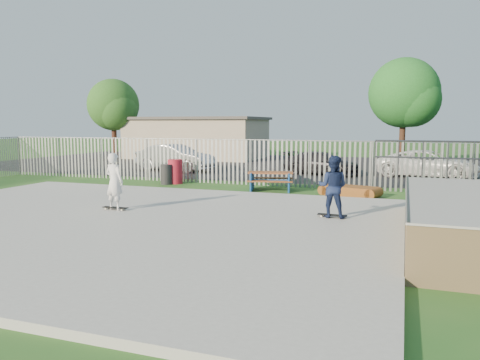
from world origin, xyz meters
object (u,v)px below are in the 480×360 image
(trash_bin_red, at_px, (175,172))
(skater_navy, at_px, (333,187))
(tree_left, at_px, (113,105))
(tree_mid, at_px, (404,93))
(car_silver, at_px, (175,158))
(trash_bin_grey, at_px, (167,174))
(funbox, at_px, (350,191))
(picnic_table, at_px, (270,181))
(car_white, at_px, (428,164))
(skater_white, at_px, (114,181))
(car_dark, at_px, (322,163))

(trash_bin_red, distance_m, skater_navy, 10.02)
(tree_left, xyz_separation_m, tree_mid, (21.29, 1.02, 0.52))
(trash_bin_red, distance_m, car_silver, 5.54)
(trash_bin_grey, height_order, car_silver, car_silver)
(trash_bin_red, relative_size, trash_bin_grey, 1.23)
(funbox, bearing_deg, trash_bin_red, -170.58)
(tree_mid, height_order, skater_navy, tree_mid)
(picnic_table, relative_size, skater_navy, 1.22)
(car_white, height_order, tree_mid, tree_mid)
(tree_mid, xyz_separation_m, skater_navy, (-1.61, -19.56, -3.65))
(skater_navy, bearing_deg, funbox, -84.87)
(tree_mid, height_order, skater_white, tree_mid)
(trash_bin_red, distance_m, trash_bin_grey, 0.44)
(car_white, distance_m, tree_left, 23.67)
(funbox, distance_m, skater_white, 8.70)
(car_silver, distance_m, car_dark, 8.21)
(funbox, xyz_separation_m, tree_mid, (1.68, 14.54, 4.46))
(tree_mid, bearing_deg, car_white, -79.30)
(tree_left, height_order, tree_mid, tree_mid)
(trash_bin_red, bearing_deg, car_white, 30.44)
(picnic_table, relative_size, funbox, 1.01)
(car_silver, bearing_deg, skater_navy, -128.19)
(picnic_table, height_order, car_white, car_white)
(car_silver, height_order, car_dark, car_silver)
(skater_navy, bearing_deg, tree_mid, -90.36)
(funbox, distance_m, tree_mid, 15.30)
(skater_navy, bearing_deg, car_white, -98.92)
(picnic_table, xyz_separation_m, car_white, (6.24, 7.03, 0.31))
(trash_bin_grey, relative_size, skater_white, 0.53)
(trash_bin_red, bearing_deg, skater_navy, -37.44)
(tree_mid, bearing_deg, skater_navy, -94.70)
(tree_mid, bearing_deg, trash_bin_grey, -125.40)
(tree_mid, xyz_separation_m, skater_white, (-7.89, -20.58, -3.65))
(trash_bin_grey, relative_size, car_silver, 0.20)
(car_silver, bearing_deg, car_dark, -75.05)
(trash_bin_red, distance_m, skater_white, 7.31)
(tree_left, relative_size, skater_white, 3.61)
(car_white, distance_m, skater_white, 16.36)
(trash_bin_grey, distance_m, tree_left, 17.57)
(funbox, height_order, tree_left, tree_left)
(car_dark, bearing_deg, car_silver, 111.29)
(picnic_table, height_order, car_dark, car_dark)
(car_silver, height_order, car_white, car_silver)
(trash_bin_red, xyz_separation_m, car_white, (10.89, 6.40, 0.15))
(tree_left, distance_m, tree_mid, 21.32)
(trash_bin_red, bearing_deg, picnic_table, -7.72)
(tree_left, xyz_separation_m, skater_white, (13.40, -19.56, -3.13))
(car_silver, xyz_separation_m, car_dark, (8.16, 0.96, -0.16))
(car_silver, relative_size, skater_navy, 2.70)
(funbox, height_order, tree_mid, tree_mid)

